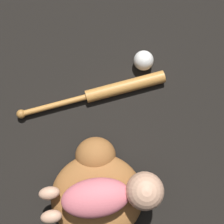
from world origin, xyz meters
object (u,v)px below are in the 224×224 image
(baseball_glove, at_px, (97,189))
(baby_figure, at_px, (113,195))
(baseball_bat, at_px, (111,90))
(baseball, at_px, (144,61))

(baseball_glove, xyz_separation_m, baby_figure, (0.05, -0.02, 0.10))
(baseball_glove, bearing_deg, baby_figure, -21.47)
(baseball_bat, bearing_deg, baseball_glove, -102.82)
(baseball_bat, relative_size, baseball, 7.42)
(baseball, bearing_deg, baseball_bat, -142.83)
(baby_figure, xyz_separation_m, baseball, (0.16, 0.46, -0.12))
(baby_figure, relative_size, baseball, 5.13)
(baseball_glove, relative_size, baseball, 4.69)
(baby_figure, height_order, baseball, baby_figure)
(baby_figure, distance_m, baseball_bat, 0.38)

